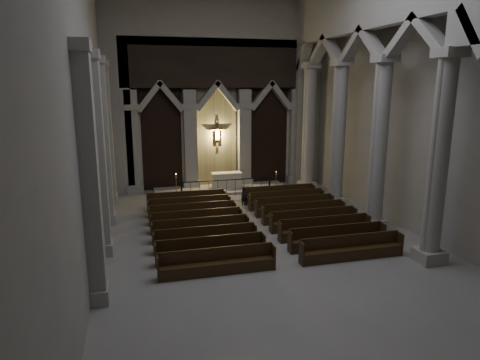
{
  "coord_description": "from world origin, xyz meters",
  "views": [
    {
      "loc": [
        -5.5,
        -15.74,
        6.83
      ],
      "look_at": [
        -0.69,
        3.0,
        2.4
      ],
      "focal_mm": 32.0,
      "sensor_mm": 36.0,
      "label": 1
    }
  ],
  "objects": [
    {
      "name": "candle_stand_left",
      "position": [
        -3.0,
        9.4,
        0.41
      ],
      "size": [
        0.26,
        0.26,
        1.52
      ],
      "color": "#B38837",
      "rests_on": "ground"
    },
    {
      "name": "altar_rail",
      "position": [
        -0.0,
        8.96,
        0.73
      ],
      "size": [
        5.59,
        0.09,
        1.1
      ],
      "color": "black",
      "rests_on": "ground"
    },
    {
      "name": "pews",
      "position": [
        -0.0,
        2.76,
        0.31
      ],
      "size": [
        9.72,
        9.01,
        0.96
      ],
      "color": "black",
      "rests_on": "ground"
    },
    {
      "name": "candle_stand_right",
      "position": [
        3.19,
        9.01,
        0.39
      ],
      "size": [
        0.24,
        0.24,
        1.42
      ],
      "color": "#B38837",
      "rests_on": "ground"
    },
    {
      "name": "room",
      "position": [
        0.0,
        0.0,
        7.6
      ],
      "size": [
        24.0,
        24.1,
        12.0
      ],
      "color": "gray",
      "rests_on": "ground"
    },
    {
      "name": "sanctuary_step",
      "position": [
        0.0,
        10.6,
        0.07
      ],
      "size": [
        8.5,
        2.6,
        0.15
      ],
      "primitive_type": "cube",
      "color": "#A5A29A",
      "rests_on": "ground"
    },
    {
      "name": "sanctuary_wall",
      "position": [
        0.0,
        11.54,
        6.62
      ],
      "size": [
        14.0,
        0.77,
        12.0
      ],
      "color": "#A5A29A",
      "rests_on": "ground"
    },
    {
      "name": "right_arcade",
      "position": [
        5.5,
        1.33,
        7.83
      ],
      "size": [
        1.0,
        24.0,
        12.0
      ],
      "color": "#A5A29A",
      "rests_on": "ground"
    },
    {
      "name": "altar",
      "position": [
        0.37,
        10.64,
        0.65
      ],
      "size": [
        1.96,
        0.78,
        0.99
      ],
      "color": "beige",
      "rests_on": "sanctuary_step"
    },
    {
      "name": "left_pilasters",
      "position": [
        -6.75,
        3.5,
        3.91
      ],
      "size": [
        0.6,
        13.0,
        8.03
      ],
      "color": "#A5A29A",
      "rests_on": "ground"
    },
    {
      "name": "worshipper",
      "position": [
        0.54,
        6.79,
        0.54
      ],
      "size": [
        0.41,
        0.28,
        1.08
      ],
      "primitive_type": "imported",
      "rotation": [
        0.0,
        0.0,
        0.05
      ],
      "color": "black",
      "rests_on": "ground"
    }
  ]
}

